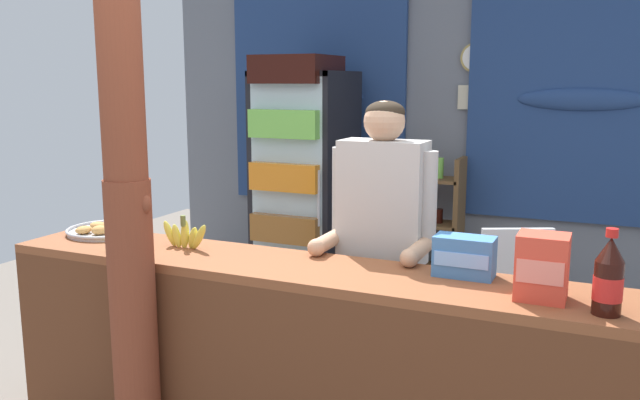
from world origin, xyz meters
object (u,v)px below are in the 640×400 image
object	(u,v)px
timber_post	(127,193)
bottle_shelf_rack	(430,227)
banana_bunch	(185,235)
shopkeeper	(382,230)
soda_bottle_cola	(608,278)
stall_counter	(288,356)
snack_box_crackers	(542,267)
snack_box_biscuit	(464,256)
plastic_lawn_chair	(508,283)
drink_fridge	(303,171)
soda_bottle_lime_soda	(112,229)
pastry_tray	(109,229)

from	to	relation	value
timber_post	bottle_shelf_rack	distance (m)	2.83
banana_bunch	shopkeeper	bearing A→B (deg)	24.62
soda_bottle_cola	timber_post	bearing A→B (deg)	-173.53
stall_counter	snack_box_crackers	size ratio (longest dim) A/B	11.74
snack_box_biscuit	snack_box_crackers	world-z (taller)	snack_box_crackers
plastic_lawn_chair	soda_bottle_cola	size ratio (longest dim) A/B	2.92
drink_fridge	banana_bunch	distance (m)	2.00
snack_box_biscuit	snack_box_crackers	bearing A→B (deg)	-28.43
plastic_lawn_chair	soda_bottle_lime_soda	bearing A→B (deg)	-132.70
drink_fridge	soda_bottle_cola	xyz separation A→B (m)	(2.15, -2.13, 0.02)
banana_bunch	bottle_shelf_rack	bearing A→B (deg)	76.43
soda_bottle_cola	pastry_tray	bearing A→B (deg)	173.99
soda_bottle_cola	snack_box_biscuit	bearing A→B (deg)	155.45
snack_box_crackers	pastry_tray	world-z (taller)	snack_box_crackers
plastic_lawn_chair	soda_bottle_lime_soda	size ratio (longest dim) A/B	3.54
banana_bunch	snack_box_crackers	bearing A→B (deg)	-3.15
timber_post	plastic_lawn_chair	bearing A→B (deg)	55.12
stall_counter	soda_bottle_lime_soda	bearing A→B (deg)	-177.38
drink_fridge	soda_bottle_lime_soda	xyz separation A→B (m)	(0.07, -2.16, 0.00)
bottle_shelf_rack	soda_bottle_cola	xyz separation A→B (m)	(1.25, -2.49, 0.45)
snack_box_crackers	soda_bottle_lime_soda	bearing A→B (deg)	-176.89
drink_fridge	soda_bottle_lime_soda	world-z (taller)	drink_fridge
plastic_lawn_chair	bottle_shelf_rack	bearing A→B (deg)	130.10
snack_box_biscuit	banana_bunch	size ratio (longest dim) A/B	0.87
timber_post	snack_box_crackers	world-z (taller)	timber_post
plastic_lawn_chair	shopkeeper	distance (m)	1.29
stall_counter	timber_post	xyz separation A→B (m)	(-0.62, -0.22, 0.69)
timber_post	soda_bottle_cola	size ratio (longest dim) A/B	8.82
stall_counter	soda_bottle_lime_soda	world-z (taller)	soda_bottle_lime_soda
soda_bottle_lime_soda	snack_box_crackers	size ratio (longest dim) A/B	1.02
soda_bottle_cola	shopkeeper	bearing A→B (deg)	150.87
timber_post	shopkeeper	distance (m)	1.16
timber_post	bottle_shelf_rack	size ratio (longest dim) A/B	2.28
timber_post	snack_box_biscuit	bearing A→B (deg)	19.04
timber_post	pastry_tray	bearing A→B (deg)	139.04
drink_fridge	snack_box_crackers	xyz separation A→B (m)	(1.93, -2.06, 0.02)
soda_bottle_cola	pastry_tray	xyz separation A→B (m)	(-2.35, 0.25, -0.10)
plastic_lawn_chair	soda_bottle_lime_soda	xyz separation A→B (m)	(-1.54, -1.67, 0.54)
timber_post	shopkeeper	world-z (taller)	timber_post
shopkeeper	soda_bottle_lime_soda	xyz separation A→B (m)	(-1.10, -0.57, 0.02)
shopkeeper	snack_box_biscuit	xyz separation A→B (m)	(0.45, -0.30, -0.00)
stall_counter	soda_bottle_cola	world-z (taller)	soda_bottle_cola
stall_counter	plastic_lawn_chair	xyz separation A→B (m)	(0.67, 1.63, -0.06)
stall_counter	banana_bunch	distance (m)	0.76
stall_counter	banana_bunch	size ratio (longest dim) A/B	10.34
drink_fridge	plastic_lawn_chair	xyz separation A→B (m)	(1.61, -0.49, -0.53)
bottle_shelf_rack	shopkeeper	world-z (taller)	shopkeeper
banana_bunch	soda_bottle_lime_soda	bearing A→B (deg)	-144.30
plastic_lawn_chair	snack_box_biscuit	xyz separation A→B (m)	(0.01, -1.40, 0.51)
plastic_lawn_chair	pastry_tray	xyz separation A→B (m)	(-1.81, -1.39, 0.45)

